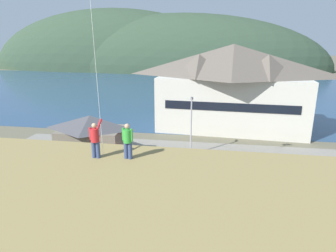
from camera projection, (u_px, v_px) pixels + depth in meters
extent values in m
plane|color=#66604C|center=(154.00, 203.00, 23.07)|extent=(600.00, 600.00, 0.00)
cube|color=gray|center=(165.00, 175.00, 27.80)|extent=(40.00, 20.00, 0.10)
cube|color=navy|center=(199.00, 89.00, 79.96)|extent=(360.00, 84.00, 0.03)
ellipsoid|color=#334733|center=(112.00, 68.00, 144.26)|extent=(122.14, 45.74, 56.36)
ellipsoid|color=#334733|center=(179.00, 70.00, 136.65)|extent=(136.23, 47.75, 50.61)
cube|color=beige|center=(231.00, 103.00, 42.41)|extent=(21.01, 11.15, 7.70)
cube|color=black|center=(230.00, 107.00, 37.62)|extent=(17.34, 1.16, 1.10)
pyramid|color=#60564C|center=(233.00, 60.00, 40.72)|extent=(22.30, 12.22, 4.46)
pyramid|color=#60564C|center=(199.00, 65.00, 40.26)|extent=(5.77, 5.77, 3.12)
pyramid|color=#60564C|center=(268.00, 66.00, 38.29)|extent=(5.77, 5.77, 3.12)
cube|color=#756B5B|center=(92.00, 144.00, 31.17)|extent=(6.76, 4.47, 3.51)
pyramid|color=#47474C|center=(90.00, 122.00, 30.48)|extent=(7.31, 4.91, 1.46)
cube|color=black|center=(84.00, 156.00, 29.29)|extent=(1.10, 0.11, 2.46)
cube|color=#70604C|center=(181.00, 105.00, 57.62)|extent=(3.20, 15.24, 0.70)
cube|color=navy|center=(165.00, 101.00, 60.64)|extent=(2.98, 8.05, 0.90)
cube|color=navy|center=(165.00, 99.00, 60.49)|extent=(2.89, 7.81, 0.16)
cube|color=silver|center=(165.00, 97.00, 59.75)|extent=(1.91, 2.47, 1.10)
cube|color=silver|center=(199.00, 103.00, 58.79)|extent=(2.50, 7.01, 0.90)
cube|color=white|center=(199.00, 101.00, 58.65)|extent=(2.42, 6.80, 0.16)
cube|color=silver|center=(199.00, 98.00, 57.98)|extent=(1.63, 2.14, 1.10)
cube|color=navy|center=(165.00, 101.00, 60.79)|extent=(3.49, 8.37, 0.90)
cube|color=navy|center=(165.00, 99.00, 60.65)|extent=(3.39, 8.12, 0.16)
cube|color=silver|center=(165.00, 96.00, 59.89)|extent=(2.08, 2.63, 1.10)
cylinder|color=black|center=(4.00, 178.00, 26.35)|extent=(0.66, 0.28, 0.64)
cube|color=red|center=(147.00, 163.00, 28.73)|extent=(4.35, 2.18, 0.80)
cube|color=#B11A15|center=(148.00, 156.00, 28.51)|extent=(2.24, 1.79, 0.70)
cube|color=black|center=(148.00, 156.00, 28.52)|extent=(2.28, 1.82, 0.32)
cylinder|color=black|center=(135.00, 162.00, 29.81)|extent=(0.66, 0.28, 0.64)
cylinder|color=black|center=(132.00, 170.00, 28.05)|extent=(0.66, 0.28, 0.64)
cylinder|color=black|center=(162.00, 163.00, 29.63)|extent=(0.66, 0.28, 0.64)
cylinder|color=black|center=(160.00, 171.00, 27.87)|extent=(0.66, 0.28, 0.64)
cube|color=navy|center=(245.00, 192.00, 23.04)|extent=(4.32, 2.11, 0.80)
cube|color=navy|center=(248.00, 184.00, 22.82)|extent=(2.21, 1.75, 0.70)
cube|color=black|center=(247.00, 184.00, 22.83)|extent=(2.26, 1.79, 0.32)
cylinder|color=black|center=(226.00, 191.00, 24.14)|extent=(0.65, 0.27, 0.64)
cylinder|color=black|center=(229.00, 202.00, 22.38)|extent=(0.65, 0.27, 0.64)
cylinder|color=black|center=(259.00, 192.00, 23.91)|extent=(0.65, 0.27, 0.64)
cylinder|color=black|center=(265.00, 204.00, 22.15)|extent=(0.65, 0.27, 0.64)
cube|color=#B28923|center=(69.00, 190.00, 23.42)|extent=(4.28, 1.99, 0.80)
cube|color=olive|center=(70.00, 182.00, 23.19)|extent=(2.17, 1.69, 0.70)
cube|color=black|center=(70.00, 182.00, 23.20)|extent=(2.21, 1.73, 0.32)
cylinder|color=black|center=(59.00, 188.00, 24.56)|extent=(0.65, 0.25, 0.64)
cylinder|color=black|center=(48.00, 199.00, 22.81)|extent=(0.65, 0.25, 0.64)
cylinder|color=black|center=(90.00, 190.00, 24.25)|extent=(0.65, 0.25, 0.64)
cylinder|color=black|center=(81.00, 201.00, 22.50)|extent=(0.65, 0.25, 0.64)
cube|color=#B28923|center=(256.00, 170.00, 27.10)|extent=(4.25, 1.91, 0.80)
cube|color=olive|center=(255.00, 162.00, 26.92)|extent=(2.14, 1.66, 0.70)
cube|color=black|center=(255.00, 163.00, 26.93)|extent=(2.19, 1.69, 0.32)
cylinder|color=black|center=(272.00, 179.00, 26.10)|extent=(0.65, 0.24, 0.64)
cylinder|color=black|center=(269.00, 171.00, 27.83)|extent=(0.65, 0.24, 0.64)
cylinder|color=black|center=(241.00, 177.00, 26.59)|extent=(0.65, 0.24, 0.64)
cylinder|color=black|center=(240.00, 169.00, 28.32)|extent=(0.65, 0.24, 0.64)
cube|color=red|center=(149.00, 191.00, 23.27)|extent=(4.36, 2.20, 0.80)
cube|color=#B11A15|center=(151.00, 183.00, 23.03)|extent=(2.25, 1.80, 0.70)
cube|color=black|center=(151.00, 183.00, 23.04)|extent=(2.29, 1.83, 0.32)
cylinder|color=black|center=(138.00, 188.00, 24.57)|extent=(0.66, 0.28, 0.64)
cylinder|color=black|center=(130.00, 199.00, 22.87)|extent=(0.66, 0.28, 0.64)
cylinder|color=black|center=(169.00, 192.00, 23.90)|extent=(0.66, 0.28, 0.64)
cylinder|color=black|center=(163.00, 203.00, 22.20)|extent=(0.66, 0.28, 0.64)
cube|color=#236633|center=(332.00, 177.00, 25.74)|extent=(4.34, 2.16, 0.80)
cube|color=#1E562B|center=(331.00, 169.00, 25.57)|extent=(2.23, 1.78, 0.70)
cube|color=black|center=(331.00, 169.00, 25.58)|extent=(2.28, 1.81, 0.32)
cylinder|color=black|center=(317.00, 184.00, 25.32)|extent=(0.66, 0.27, 0.64)
cylinder|color=black|center=(312.00, 175.00, 27.03)|extent=(0.66, 0.27, 0.64)
cylinder|color=#ADADB2|center=(191.00, 127.00, 31.79)|extent=(0.16, 0.16, 6.51)
cube|color=#4C4C51|center=(192.00, 98.00, 31.25)|extent=(0.24, 0.70, 0.20)
cylinder|color=#384770|center=(94.00, 150.00, 13.91)|extent=(0.20, 0.20, 0.82)
cylinder|color=#384770|center=(98.00, 150.00, 13.87)|extent=(0.20, 0.20, 0.82)
cylinder|color=red|center=(95.00, 135.00, 13.69)|extent=(0.40, 0.40, 0.64)
sphere|color=tan|center=(94.00, 126.00, 13.55)|extent=(0.24, 0.24, 0.24)
cylinder|color=red|center=(99.00, 124.00, 13.69)|extent=(0.12, 0.56, 0.43)
cylinder|color=red|center=(90.00, 134.00, 13.71)|extent=(0.11, 0.11, 0.60)
cylinder|color=#384770|center=(126.00, 150.00, 13.82)|extent=(0.20, 0.20, 0.82)
cylinder|color=#384770|center=(130.00, 151.00, 13.75)|extent=(0.20, 0.20, 0.82)
cylinder|color=green|center=(127.00, 136.00, 13.58)|extent=(0.40, 0.40, 0.64)
sphere|color=tan|center=(127.00, 126.00, 13.45)|extent=(0.24, 0.24, 0.24)
cylinder|color=green|center=(123.00, 134.00, 13.63)|extent=(0.11, 0.11, 0.60)
cylinder|color=green|center=(132.00, 135.00, 13.49)|extent=(0.11, 0.11, 0.60)
cylinder|color=silver|center=(91.00, 16.00, 15.11)|extent=(2.58, 5.44, 13.40)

